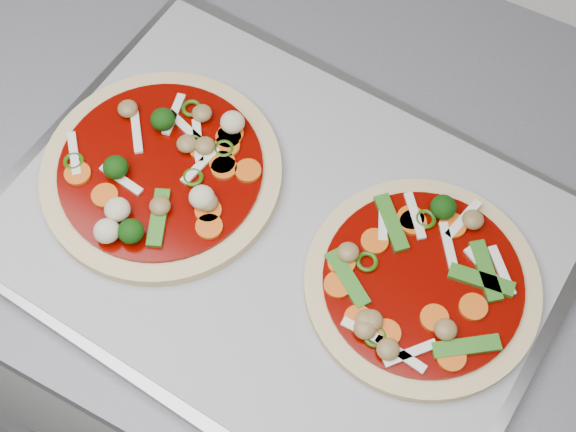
% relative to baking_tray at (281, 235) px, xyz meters
% --- Properties ---
extents(base_cabinet, '(3.60, 0.60, 0.86)m').
position_rel_baking_tray_xyz_m(base_cabinet, '(-0.15, 0.08, -0.48)').
color(base_cabinet, silver).
rests_on(base_cabinet, ground).
extents(countertop, '(3.60, 0.60, 0.04)m').
position_rel_baking_tray_xyz_m(countertop, '(-0.15, 0.08, -0.03)').
color(countertop, slate).
rests_on(countertop, base_cabinet).
extents(baking_tray, '(0.54, 0.42, 0.02)m').
position_rel_baking_tray_xyz_m(baking_tray, '(0.00, 0.00, 0.00)').
color(baking_tray, gray).
rests_on(baking_tray, countertop).
extents(parchment, '(0.51, 0.39, 0.00)m').
position_rel_baking_tray_xyz_m(parchment, '(0.00, 0.00, 0.01)').
color(parchment, '#9FA0A5').
rests_on(parchment, baking_tray).
extents(pizza_left, '(0.27, 0.27, 0.04)m').
position_rel_baking_tray_xyz_m(pizza_left, '(-0.13, -0.00, 0.02)').
color(pizza_left, '#D9BE85').
rests_on(pizza_left, parchment).
extents(pizza_right, '(0.24, 0.24, 0.04)m').
position_rel_baking_tray_xyz_m(pizza_right, '(0.14, 0.01, 0.02)').
color(pizza_right, '#D9BE85').
rests_on(pizza_right, parchment).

